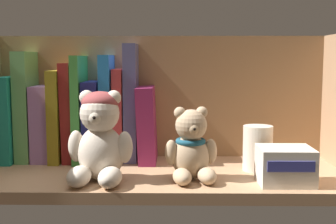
{
  "coord_description": "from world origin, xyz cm",
  "views": [
    {
      "loc": [
        2.89,
        -80.43,
        22.69
      ],
      "look_at": [
        1.65,
        0.0,
        13.18
      ],
      "focal_mm": 47.38,
      "sensor_mm": 36.0,
      "label": 1
    }
  ],
  "objects_px": {
    "book_0": "(13,118)",
    "book_7": "(108,108)",
    "book_3": "(61,115)",
    "pillar_candle": "(258,148)",
    "book_4": "(72,111)",
    "teddy_bear_larger": "(100,138)",
    "book_2": "(46,122)",
    "small_product_box": "(285,166)",
    "book_1": "(29,106)",
    "book_5": "(82,108)",
    "book_10": "(147,123)",
    "book_9": "(132,102)",
    "book_6": "(95,120)",
    "teddy_bear_smaller": "(191,149)",
    "book_8": "(120,114)"
  },
  "relations": [
    {
      "from": "book_0",
      "to": "book_7",
      "type": "xyz_separation_m",
      "value": [
        0.2,
        0.0,
        0.02
      ]
    },
    {
      "from": "book_3",
      "to": "pillar_candle",
      "type": "height_order",
      "value": "book_3"
    },
    {
      "from": "book_4",
      "to": "teddy_bear_larger",
      "type": "height_order",
      "value": "book_4"
    },
    {
      "from": "book_2",
      "to": "pillar_candle",
      "type": "height_order",
      "value": "book_2"
    },
    {
      "from": "book_0",
      "to": "book_4",
      "type": "height_order",
      "value": "book_4"
    },
    {
      "from": "teddy_bear_larger",
      "to": "small_product_box",
      "type": "bearing_deg",
      "value": -2.01
    },
    {
      "from": "book_1",
      "to": "small_product_box",
      "type": "height_order",
      "value": "book_1"
    },
    {
      "from": "book_5",
      "to": "book_10",
      "type": "xyz_separation_m",
      "value": [
        0.14,
        0.0,
        -0.03
      ]
    },
    {
      "from": "book_0",
      "to": "book_1",
      "type": "relative_size",
      "value": 0.77
    },
    {
      "from": "book_10",
      "to": "small_product_box",
      "type": "bearing_deg",
      "value": -37.05
    },
    {
      "from": "book_0",
      "to": "book_1",
      "type": "xyz_separation_m",
      "value": [
        0.03,
        0.0,
        0.03
      ]
    },
    {
      "from": "book_9",
      "to": "teddy_bear_larger",
      "type": "distance_m",
      "value": 0.18
    },
    {
      "from": "book_6",
      "to": "book_7",
      "type": "xyz_separation_m",
      "value": [
        0.03,
        0.0,
        0.03
      ]
    },
    {
      "from": "book_6",
      "to": "small_product_box",
      "type": "distance_m",
      "value": 0.4
    },
    {
      "from": "book_10",
      "to": "teddy_bear_smaller",
      "type": "xyz_separation_m",
      "value": [
        0.09,
        -0.16,
        -0.02
      ]
    },
    {
      "from": "book_7",
      "to": "teddy_bear_larger",
      "type": "relative_size",
      "value": 1.39
    },
    {
      "from": "pillar_candle",
      "to": "book_10",
      "type": "bearing_deg",
      "value": 156.03
    },
    {
      "from": "book_0",
      "to": "book_5",
      "type": "bearing_deg",
      "value": 0.0
    },
    {
      "from": "book_0",
      "to": "book_9",
      "type": "relative_size",
      "value": 0.72
    },
    {
      "from": "book_9",
      "to": "pillar_candle",
      "type": "distance_m",
      "value": 0.27
    },
    {
      "from": "small_product_box",
      "to": "teddy_bear_smaller",
      "type": "bearing_deg",
      "value": 172.25
    },
    {
      "from": "book_2",
      "to": "teddy_bear_larger",
      "type": "bearing_deg",
      "value": -50.45
    },
    {
      "from": "book_7",
      "to": "small_product_box",
      "type": "height_order",
      "value": "book_7"
    },
    {
      "from": "book_5",
      "to": "book_10",
      "type": "relative_size",
      "value": 1.41
    },
    {
      "from": "teddy_bear_smaller",
      "to": "small_product_box",
      "type": "relative_size",
      "value": 1.43
    },
    {
      "from": "book_4",
      "to": "book_6",
      "type": "xyz_separation_m",
      "value": [
        0.05,
        0.0,
        -0.02
      ]
    },
    {
      "from": "book_7",
      "to": "book_3",
      "type": "bearing_deg",
      "value": 180.0
    },
    {
      "from": "book_0",
      "to": "book_3",
      "type": "bearing_deg",
      "value": 0.0
    },
    {
      "from": "book_7",
      "to": "book_9",
      "type": "xyz_separation_m",
      "value": [
        0.05,
        0.0,
        0.01
      ]
    },
    {
      "from": "book_8",
      "to": "teddy_bear_larger",
      "type": "bearing_deg",
      "value": -94.22
    },
    {
      "from": "book_5",
      "to": "teddy_bear_larger",
      "type": "xyz_separation_m",
      "value": [
        0.07,
        -0.17,
        -0.03
      ]
    },
    {
      "from": "book_8",
      "to": "book_9",
      "type": "relative_size",
      "value": 0.79
    },
    {
      "from": "book_10",
      "to": "small_product_box",
      "type": "height_order",
      "value": "book_10"
    },
    {
      "from": "book_3",
      "to": "book_4",
      "type": "height_order",
      "value": "book_4"
    },
    {
      "from": "book_8",
      "to": "book_1",
      "type": "bearing_deg",
      "value": 180.0
    },
    {
      "from": "book_3",
      "to": "pillar_candle",
      "type": "relative_size",
      "value": 2.19
    },
    {
      "from": "book_8",
      "to": "book_7",
      "type": "bearing_deg",
      "value": 180.0
    },
    {
      "from": "book_0",
      "to": "teddy_bear_larger",
      "type": "distance_m",
      "value": 0.27
    },
    {
      "from": "book_1",
      "to": "book_4",
      "type": "height_order",
      "value": "book_1"
    },
    {
      "from": "book_2",
      "to": "book_9",
      "type": "height_order",
      "value": "book_9"
    },
    {
      "from": "book_1",
      "to": "book_2",
      "type": "height_order",
      "value": "book_1"
    },
    {
      "from": "book_1",
      "to": "small_product_box",
      "type": "relative_size",
      "value": 2.51
    },
    {
      "from": "book_5",
      "to": "teddy_bear_larger",
      "type": "height_order",
      "value": "book_5"
    },
    {
      "from": "teddy_bear_larger",
      "to": "book_5",
      "type": "bearing_deg",
      "value": 110.8
    },
    {
      "from": "book_7",
      "to": "book_10",
      "type": "distance_m",
      "value": 0.09
    },
    {
      "from": "book_10",
      "to": "small_product_box",
      "type": "xyz_separation_m",
      "value": [
        0.24,
        -0.18,
        -0.05
      ]
    },
    {
      "from": "book_8",
      "to": "teddy_bear_smaller",
      "type": "height_order",
      "value": "book_8"
    },
    {
      "from": "book_1",
      "to": "book_6",
      "type": "height_order",
      "value": "book_1"
    },
    {
      "from": "book_1",
      "to": "small_product_box",
      "type": "distance_m",
      "value": 0.53
    },
    {
      "from": "book_3",
      "to": "book_1",
      "type": "bearing_deg",
      "value": 180.0
    }
  ]
}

